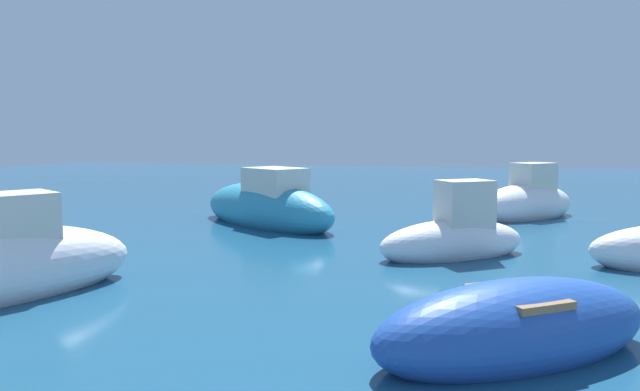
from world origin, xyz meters
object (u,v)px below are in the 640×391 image
moored_boat_0 (267,207)px  moored_boat_7 (455,237)px  moored_boat_9 (515,329)px  moored_boat_3 (526,203)px

moored_boat_0 → moored_boat_7: bearing=-177.0°
moored_boat_0 → moored_boat_9: size_ratio=1.47×
moored_boat_0 → moored_boat_3: moored_boat_3 is taller
moored_boat_3 → moored_boat_9: 10.64m
moored_boat_3 → moored_boat_9: size_ratio=1.05×
moored_boat_3 → moored_boat_9: (-1.52, -10.53, -0.14)m
moored_boat_0 → moored_boat_9: (5.30, -7.63, -0.17)m
moored_boat_7 → moored_boat_3: bearing=-143.0°
moored_boat_7 → moored_boat_9: moored_boat_7 is taller
moored_boat_0 → moored_boat_3: 7.41m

